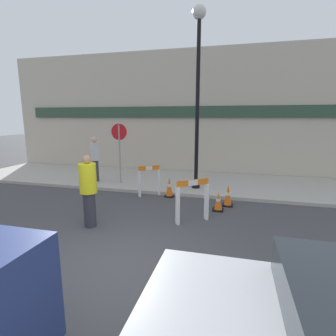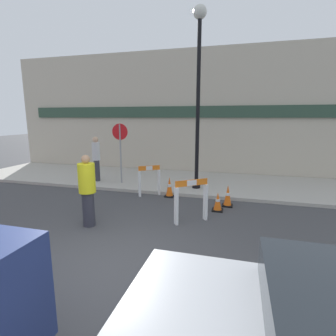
% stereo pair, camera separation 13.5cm
% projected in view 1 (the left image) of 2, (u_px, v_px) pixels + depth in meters
% --- Properties ---
extents(ground_plane, '(60.00, 60.00, 0.00)m').
position_uv_depth(ground_plane, '(107.00, 272.00, 4.43)').
color(ground_plane, '#424244').
extents(sidewalk_slab, '(18.00, 3.67, 0.11)m').
position_uv_depth(sidewalk_slab, '(181.00, 181.00, 10.44)').
color(sidewalk_slab, '#ADA89E').
rests_on(sidewalk_slab, ground_plane).
extents(storefront_facade, '(18.00, 0.22, 5.50)m').
position_uv_depth(storefront_facade, '(190.00, 113.00, 11.73)').
color(storefront_facade, '#BCB29E').
rests_on(storefront_facade, ground_plane).
extents(streetlamp_post, '(0.44, 0.44, 5.93)m').
position_uv_depth(streetlamp_post, '(198.00, 77.00, 8.59)').
color(streetlamp_post, black).
rests_on(streetlamp_post, sidewalk_slab).
extents(stop_sign, '(0.60, 0.06, 2.23)m').
position_uv_depth(stop_sign, '(119.00, 144.00, 9.69)').
color(stop_sign, gray).
rests_on(stop_sign, sidewalk_slab).
extents(barricade_0, '(0.67, 0.51, 1.01)m').
position_uv_depth(barricade_0, '(149.00, 180.00, 8.63)').
color(barricade_0, white).
rests_on(barricade_0, ground_plane).
extents(barricade_1, '(0.77, 0.63, 1.08)m').
position_uv_depth(barricade_1, '(193.00, 199.00, 6.43)').
color(barricade_1, white).
rests_on(barricade_1, ground_plane).
extents(traffic_cone_0, '(0.30, 0.30, 0.66)m').
position_uv_depth(traffic_cone_0, '(169.00, 187.00, 8.55)').
color(traffic_cone_0, black).
rests_on(traffic_cone_0, ground_plane).
extents(traffic_cone_1, '(0.30, 0.30, 0.64)m').
position_uv_depth(traffic_cone_1, '(228.00, 196.00, 7.66)').
color(traffic_cone_1, black).
rests_on(traffic_cone_1, ground_plane).
extents(traffic_cone_2, '(0.30, 0.30, 0.53)m').
position_uv_depth(traffic_cone_2, '(218.00, 202.00, 7.29)').
color(traffic_cone_2, black).
rests_on(traffic_cone_2, ground_plane).
extents(person_worker, '(0.54, 0.54, 1.72)m').
position_uv_depth(person_worker, '(88.00, 189.00, 6.11)').
color(person_worker, '#33333D').
rests_on(person_worker, ground_plane).
extents(person_pedestrian, '(0.38, 0.38, 1.73)m').
position_uv_depth(person_pedestrian, '(95.00, 157.00, 10.07)').
color(person_pedestrian, '#33333D').
rests_on(person_pedestrian, sidewalk_slab).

